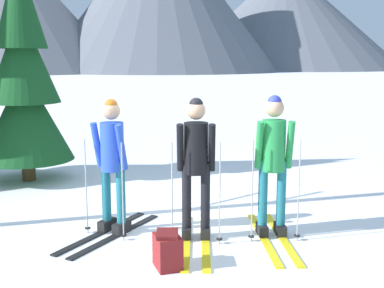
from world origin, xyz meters
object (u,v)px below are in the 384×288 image
(pine_tree_mid, at_px, (23,79))
(backpack_on_snow_front, at_px, (168,250))
(skier_in_black, at_px, (196,164))
(skier_in_green, at_px, (273,158))
(skier_in_blue, at_px, (112,162))

(pine_tree_mid, bearing_deg, backpack_on_snow_front, -56.82)
(skier_in_black, bearing_deg, skier_in_green, 5.18)
(skier_in_green, bearing_deg, pine_tree_mid, 142.10)
(backpack_on_snow_front, bearing_deg, skier_in_black, 68.09)
(skier_in_green, height_order, pine_tree_mid, pine_tree_mid)
(skier_in_green, distance_m, pine_tree_mid, 4.76)
(skier_in_black, height_order, backpack_on_snow_front, skier_in_black)
(skier_in_blue, relative_size, skier_in_green, 0.94)
(skier_in_blue, distance_m, skier_in_black, 1.03)
(skier_in_blue, relative_size, backpack_on_snow_front, 4.31)
(pine_tree_mid, distance_m, backpack_on_snow_front, 4.77)
(skier_in_green, height_order, backpack_on_snow_front, skier_in_green)
(skier_in_blue, bearing_deg, skier_in_green, -5.29)
(skier_in_black, distance_m, backpack_on_snow_front, 1.13)
(skier_in_green, xyz_separation_m, pine_tree_mid, (-3.70, 2.88, 0.81))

